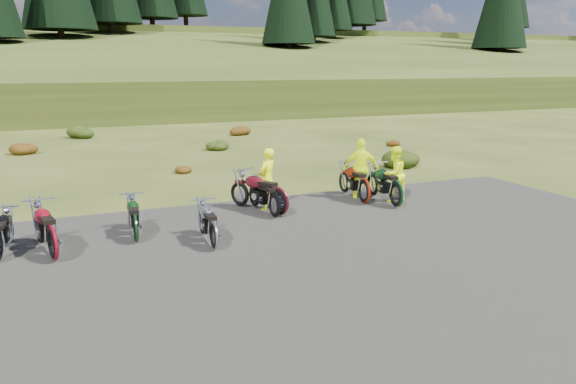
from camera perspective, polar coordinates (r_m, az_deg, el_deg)
name	(u,v)px	position (r m, az deg, el deg)	size (l,w,h in m)	color
ground	(281,238)	(13.70, -0.72, -4.72)	(300.00, 300.00, 0.00)	#303F15
gravel_pad	(317,265)	(11.97, 2.94, -7.38)	(20.00, 12.00, 0.04)	black
hill_slope	(100,105)	(62.42, -18.57, 8.41)	(300.00, 46.00, 3.00)	#313D14
hill_plateau	(73,85)	(122.26, -20.96, 10.10)	(300.00, 90.00, 9.17)	#313D14
shrub_2	(23,147)	(28.96, -25.32, 4.19)	(1.30, 1.30, 0.77)	#5E270B
shrub_3	(82,130)	(34.22, -20.19, 5.92)	(1.56, 1.56, 0.92)	#1B310C
shrub_4	(182,168)	(22.11, -10.76, 2.46)	(0.77, 0.77, 0.45)	#5E270B
shrub_5	(216,144)	(27.87, -7.29, 4.86)	(1.03, 1.03, 0.61)	#1B310C
shrub_6	(239,129)	(33.73, -4.99, 6.43)	(1.30, 1.30, 0.77)	#5E270B
shrub_7	(402,156)	(23.60, 11.52, 3.65)	(1.56, 1.56, 0.92)	#1B310C
shrub_8	(391,142)	(29.58, 10.38, 5.07)	(0.77, 0.77, 0.45)	#5E270B
motorcycle_0	(0,262)	(13.60, -27.23, -6.33)	(1.86, 0.62, 0.97)	black
motorcycle_1	(55,261)	(13.13, -22.62, -6.53)	(2.18, 0.73, 1.14)	maroon
motorcycle_2	(137,243)	(13.84, -15.13, -4.99)	(1.86, 0.62, 0.97)	black
motorcycle_3	(214,250)	(12.95, -7.48, -5.88)	(1.85, 0.62, 0.97)	#A2A3A7
motorcycle_4	(278,216)	(15.64, -1.02, -2.48)	(2.26, 0.75, 1.19)	#520D16
motorcycle_5	(274,218)	(15.45, -1.40, -2.67)	(1.97, 0.66, 1.03)	black
motorcycle_6	(364,204)	(17.14, 7.70, -1.22)	(2.18, 0.73, 1.14)	maroon
motorcycle_7	(396,208)	(16.86, 10.88, -1.58)	(2.22, 0.74, 1.16)	black
person_middle	(267,180)	(16.12, -2.11, 1.24)	(0.65, 0.43, 1.78)	#E8FF0D
person_right_a	(394,175)	(17.34, 10.74, 1.71)	(0.83, 0.64, 1.70)	#E8FF0D
person_right_b	(361,169)	(17.62, 7.43, 2.30)	(1.10, 0.46, 1.88)	#E8FF0D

